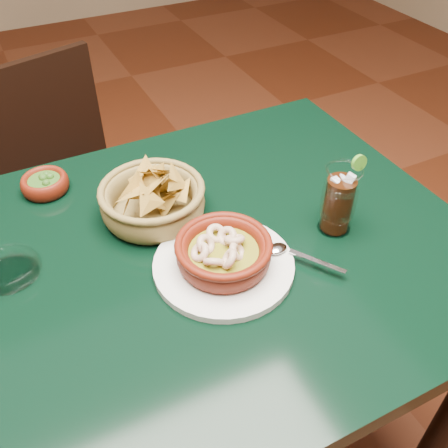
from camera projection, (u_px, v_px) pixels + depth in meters
name	position (u px, v px, depth m)	size (l,w,h in m)	color
dining_table	(153.00, 303.00, 0.93)	(1.20, 0.80, 0.75)	black
dining_chair	(74.00, 187.00, 1.53)	(0.47, 0.47, 0.83)	black
shrimp_plate	(224.00, 255.00, 0.85)	(0.30, 0.24, 0.08)	silver
chip_basket	(153.00, 200.00, 0.95)	(0.23, 0.23, 0.14)	olive
guacamole_ramekin	(45.00, 184.00, 1.02)	(0.11, 0.11, 0.04)	#521308
cola_drink	(339.00, 200.00, 0.90)	(0.13, 0.13, 0.15)	white
glass_ashtray	(8.00, 269.00, 0.85)	(0.12, 0.12, 0.03)	white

